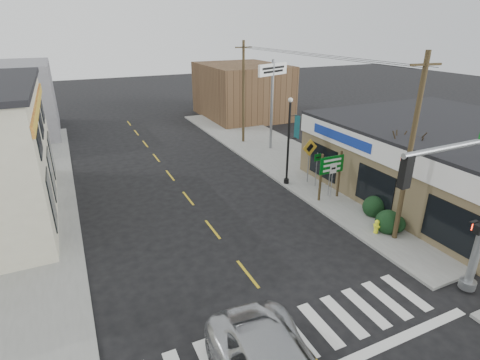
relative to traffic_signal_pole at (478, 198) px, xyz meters
name	(u,v)px	position (x,y,z in m)	size (l,w,h in m)	color
ground	(302,343)	(-6.41, 0.50, -4.10)	(140.00, 140.00, 0.00)	black
sidewalk_right	(306,169)	(2.59, 13.50, -4.04)	(6.00, 38.00, 0.13)	gray
sidewalk_left	(16,221)	(-15.41, 13.50, -4.04)	(6.00, 38.00, 0.13)	gray
center_line	(213,229)	(-6.41, 8.50, -4.10)	(0.12, 56.00, 0.01)	gold
crosswalk	(295,334)	(-6.41, 0.90, -4.10)	(11.00, 2.20, 0.01)	silver
thrift_store	(454,162)	(8.09, 6.50, -2.10)	(12.00, 14.00, 4.00)	brown
bldg_distant_right	(242,91)	(5.59, 30.50, -1.30)	(8.00, 10.00, 5.60)	brown
traffic_signal_pole	(478,198)	(0.00, 0.00, 0.00)	(5.27, 0.39, 6.68)	gray
guide_sign	(331,169)	(0.93, 8.77, -2.16)	(1.60, 0.14, 2.80)	#463820
fire_hydrant	(377,226)	(0.59, 4.62, -3.59)	(0.22, 0.22, 0.70)	yellow
ped_crossing_sign	(309,153)	(1.26, 11.38, -2.03)	(1.11, 0.08, 2.86)	gray
lamp_post	(290,135)	(-0.04, 11.74, -0.82)	(0.71, 0.55, 5.43)	black
dance_center_sign	(272,83)	(2.59, 18.61, 1.26)	(3.28, 0.20, 6.97)	gray
bare_tree	(409,138)	(3.31, 5.95, 0.11)	(2.59, 2.59, 5.19)	black
shrub_front	(388,222)	(1.25, 4.56, -3.51)	(1.23, 1.23, 0.92)	#1D3C15
shrub_back	(374,207)	(1.86, 6.15, -3.53)	(1.18, 1.18, 0.89)	black
utility_pole_near	(410,151)	(1.09, 3.92, 0.37)	(1.47, 0.22, 8.46)	#422D1F
utility_pole_far	(243,92)	(1.39, 21.27, 0.25)	(1.43, 0.22, 8.24)	#43281D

